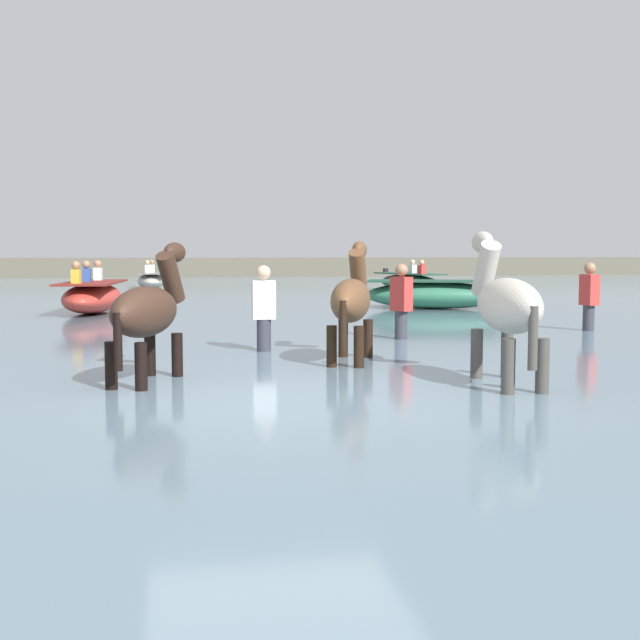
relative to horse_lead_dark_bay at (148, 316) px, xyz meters
The scene contains 13 objects.
ground_plane 2.14m from the horse_lead_dark_bay, 47.74° to the right, with size 120.00×120.00×0.00m, color #666051.
water_surface 8.79m from the horse_lead_dark_bay, 82.00° to the left, with size 90.00×90.00×0.43m, color slate.
horse_lead_dark_bay is the anchor object (origin of this frame).
horse_trailing_pinto 3.78m from the horse_lead_dark_bay, 12.96° to the right, with size 0.59×1.88×2.05m.
horse_flank_bay 2.76m from the horse_lead_dark_bay, 25.43° to the left, with size 0.93×1.79×1.96m.
boat_distant_east 20.65m from the horse_lead_dark_bay, 65.60° to the left, with size 1.91×3.65×1.11m.
boat_mid_outer 10.36m from the horse_lead_dark_bay, 98.47° to the left, with size 1.48×3.49×1.19m.
boat_near_port 22.47m from the horse_lead_dark_bay, 91.29° to the left, with size 1.06×2.99×1.08m.
boat_near_starboard 12.03m from the horse_lead_dark_bay, 56.85° to the left, with size 3.61×2.17×0.69m.
person_wading_mid 8.64m from the horse_lead_dark_bay, 30.09° to the left, with size 0.25×0.35×1.63m.
person_onlooker_left 2.87m from the horse_lead_dark_bay, 58.06° to the left, with size 0.32×0.20×1.63m.
person_spectator_far 5.26m from the horse_lead_dark_bay, 43.10° to the left, with size 0.33×0.38×1.63m.
far_shoreline 36.71m from the horse_lead_dark_bay, 88.10° to the left, with size 80.00×2.40×1.47m, color #605B4C.
Camera 1 is at (-0.96, -7.44, 1.82)m, focal length 45.44 mm.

